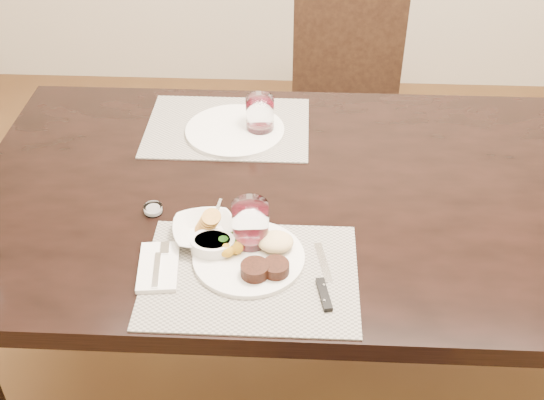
{
  "coord_description": "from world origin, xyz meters",
  "views": [
    {
      "loc": [
        -0.17,
        -1.38,
        1.77
      ],
      "look_at": [
        -0.23,
        -0.14,
        0.82
      ],
      "focal_mm": 45.0,
      "sensor_mm": 36.0,
      "label": 1
    }
  ],
  "objects_px": {
    "cracker_bowl": "(204,231)",
    "far_plate": "(235,131)",
    "chair_far": "(347,95)",
    "steak_knife": "(324,286)",
    "wine_glass_near": "(250,227)",
    "dinner_plate": "(254,256)"
  },
  "relations": [
    {
      "from": "wine_glass_near",
      "to": "far_plate",
      "type": "bearing_deg",
      "value": 99.54
    },
    {
      "from": "chair_far",
      "to": "far_plate",
      "type": "bearing_deg",
      "value": -117.5
    },
    {
      "from": "dinner_plate",
      "to": "far_plate",
      "type": "height_order",
      "value": "dinner_plate"
    },
    {
      "from": "cracker_bowl",
      "to": "far_plate",
      "type": "bearing_deg",
      "value": 86.37
    },
    {
      "from": "chair_far",
      "to": "steak_knife",
      "type": "height_order",
      "value": "chair_far"
    },
    {
      "from": "cracker_bowl",
      "to": "wine_glass_near",
      "type": "distance_m",
      "value": 0.11
    },
    {
      "from": "dinner_plate",
      "to": "wine_glass_near",
      "type": "height_order",
      "value": "wine_glass_near"
    },
    {
      "from": "dinner_plate",
      "to": "far_plate",
      "type": "bearing_deg",
      "value": 100.55
    },
    {
      "from": "steak_knife",
      "to": "far_plate",
      "type": "bearing_deg",
      "value": 100.61
    },
    {
      "from": "dinner_plate",
      "to": "wine_glass_near",
      "type": "bearing_deg",
      "value": 102.31
    },
    {
      "from": "far_plate",
      "to": "steak_knife",
      "type": "bearing_deg",
      "value": -68.09
    },
    {
      "from": "dinner_plate",
      "to": "cracker_bowl",
      "type": "xyz_separation_m",
      "value": [
        -0.12,
        0.07,
        0.01
      ]
    },
    {
      "from": "chair_far",
      "to": "steak_knife",
      "type": "xyz_separation_m",
      "value": [
        -0.11,
        -1.29,
        0.26
      ]
    },
    {
      "from": "steak_knife",
      "to": "cracker_bowl",
      "type": "height_order",
      "value": "cracker_bowl"
    },
    {
      "from": "wine_glass_near",
      "to": "far_plate",
      "type": "height_order",
      "value": "wine_glass_near"
    },
    {
      "from": "wine_glass_near",
      "to": "steak_knife",
      "type": "bearing_deg",
      "value": -38.66
    },
    {
      "from": "far_plate",
      "to": "chair_far",
      "type": "bearing_deg",
      "value": 62.5
    },
    {
      "from": "cracker_bowl",
      "to": "wine_glass_near",
      "type": "relative_size",
      "value": 1.48
    },
    {
      "from": "chair_far",
      "to": "far_plate",
      "type": "relative_size",
      "value": 3.25
    },
    {
      "from": "chair_far",
      "to": "steak_knife",
      "type": "bearing_deg",
      "value": -95.1
    },
    {
      "from": "dinner_plate",
      "to": "wine_glass_near",
      "type": "relative_size",
      "value": 2.18
    },
    {
      "from": "dinner_plate",
      "to": "chair_far",
      "type": "bearing_deg",
      "value": 78.37
    }
  ]
}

